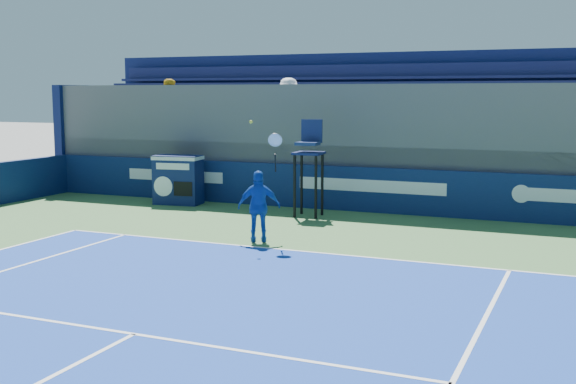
% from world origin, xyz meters
% --- Properties ---
extents(back_hoarding, '(20.40, 0.21, 1.20)m').
position_xyz_m(back_hoarding, '(0.00, 17.10, 0.60)').
color(back_hoarding, '#0D1C4A').
rests_on(back_hoarding, ground).
extents(match_clock, '(1.40, 0.88, 1.40)m').
position_xyz_m(match_clock, '(-5.44, 16.29, 0.74)').
color(match_clock, '#0E1A4A').
rests_on(match_clock, ground).
extents(umpire_chair, '(0.75, 0.75, 2.48)m').
position_xyz_m(umpire_chair, '(-1.28, 15.85, 1.53)').
color(umpire_chair, black).
rests_on(umpire_chair, ground).
extents(tennis_player, '(1.01, 0.71, 2.57)m').
position_xyz_m(tennis_player, '(-1.05, 12.42, 0.78)').
color(tennis_player, '#1546AA').
rests_on(tennis_player, apron).
extents(stadium_seating, '(21.00, 4.05, 4.40)m').
position_xyz_m(stadium_seating, '(-0.01, 19.15, 1.84)').
color(stadium_seating, '#56555B').
rests_on(stadium_seating, ground).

